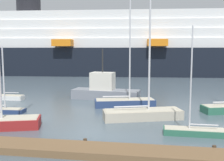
{
  "coord_description": "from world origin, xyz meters",
  "views": [
    {
      "loc": [
        4.27,
        -18.91,
        6.29
      ],
      "look_at": [
        0.0,
        8.59,
        3.0
      ],
      "focal_mm": 42.9,
      "sensor_mm": 36.0,
      "label": 1
    }
  ],
  "objects_px": {
    "sailboat_2": "(2,109)",
    "sailboat_3": "(194,130)",
    "cruise_ship": "(112,47)",
    "sailboat_4": "(7,97)",
    "sailboat_0": "(125,101)",
    "sailboat_5": "(143,112)",
    "fishing_boat_0": "(105,90)"
  },
  "relations": [
    {
      "from": "sailboat_0",
      "to": "sailboat_3",
      "type": "bearing_deg",
      "value": -70.98
    },
    {
      "from": "sailboat_3",
      "to": "cruise_ship",
      "type": "distance_m",
      "value": 50.03
    },
    {
      "from": "sailboat_5",
      "to": "cruise_ship",
      "type": "distance_m",
      "value": 45.23
    },
    {
      "from": "cruise_ship",
      "to": "sailboat_5",
      "type": "bearing_deg",
      "value": -81.66
    },
    {
      "from": "fishing_boat_0",
      "to": "sailboat_2",
      "type": "bearing_deg",
      "value": 51.13
    },
    {
      "from": "sailboat_0",
      "to": "cruise_ship",
      "type": "bearing_deg",
      "value": 86.25
    },
    {
      "from": "sailboat_0",
      "to": "sailboat_5",
      "type": "bearing_deg",
      "value": -81.99
    },
    {
      "from": "cruise_ship",
      "to": "sailboat_2",
      "type": "bearing_deg",
      "value": -99.8
    },
    {
      "from": "sailboat_0",
      "to": "sailboat_5",
      "type": "relative_size",
      "value": 0.97
    },
    {
      "from": "sailboat_0",
      "to": "cruise_ship",
      "type": "distance_m",
      "value": 39.81
    },
    {
      "from": "cruise_ship",
      "to": "fishing_boat_0",
      "type": "bearing_deg",
      "value": -86.68
    },
    {
      "from": "sailboat_2",
      "to": "sailboat_3",
      "type": "bearing_deg",
      "value": -15.65
    },
    {
      "from": "sailboat_2",
      "to": "cruise_ship",
      "type": "bearing_deg",
      "value": 82.21
    },
    {
      "from": "sailboat_3",
      "to": "sailboat_5",
      "type": "xyz_separation_m",
      "value": [
        -3.93,
        3.96,
        0.24
      ]
    },
    {
      "from": "sailboat_0",
      "to": "sailboat_3",
      "type": "xyz_separation_m",
      "value": [
        6.09,
        -9.12,
        -0.21
      ]
    },
    {
      "from": "sailboat_0",
      "to": "cruise_ship",
      "type": "xyz_separation_m",
      "value": [
        -7.49,
        38.6,
        6.22
      ]
    },
    {
      "from": "sailboat_5",
      "to": "sailboat_2",
      "type": "bearing_deg",
      "value": 161.25
    },
    {
      "from": "sailboat_2",
      "to": "sailboat_3",
      "type": "relative_size",
      "value": 0.83
    },
    {
      "from": "sailboat_3",
      "to": "cruise_ship",
      "type": "height_order",
      "value": "cruise_ship"
    },
    {
      "from": "sailboat_2",
      "to": "cruise_ship",
      "type": "xyz_separation_m",
      "value": [
        4.33,
        43.4,
        6.48
      ]
    },
    {
      "from": "sailboat_3",
      "to": "sailboat_4",
      "type": "height_order",
      "value": "sailboat_3"
    },
    {
      "from": "sailboat_2",
      "to": "sailboat_3",
      "type": "distance_m",
      "value": 18.43
    },
    {
      "from": "sailboat_4",
      "to": "sailboat_5",
      "type": "relative_size",
      "value": 0.51
    },
    {
      "from": "sailboat_0",
      "to": "sailboat_2",
      "type": "bearing_deg",
      "value": -172.66
    },
    {
      "from": "sailboat_5",
      "to": "fishing_boat_0",
      "type": "xyz_separation_m",
      "value": [
        -5.15,
        9.17,
        0.53
      ]
    },
    {
      "from": "cruise_ship",
      "to": "sailboat_0",
      "type": "bearing_deg",
      "value": -83.11
    },
    {
      "from": "fishing_boat_0",
      "to": "cruise_ship",
      "type": "xyz_separation_m",
      "value": [
        -4.5,
        34.59,
        5.66
      ]
    },
    {
      "from": "sailboat_5",
      "to": "sailboat_3",
      "type": "bearing_deg",
      "value": -62.52
    },
    {
      "from": "sailboat_3",
      "to": "cruise_ship",
      "type": "relative_size",
      "value": 0.07
    },
    {
      "from": "sailboat_5",
      "to": "cruise_ship",
      "type": "height_order",
      "value": "cruise_ship"
    },
    {
      "from": "sailboat_0",
      "to": "fishing_boat_0",
      "type": "height_order",
      "value": "sailboat_0"
    },
    {
      "from": "sailboat_2",
      "to": "sailboat_5",
      "type": "height_order",
      "value": "sailboat_5"
    }
  ]
}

